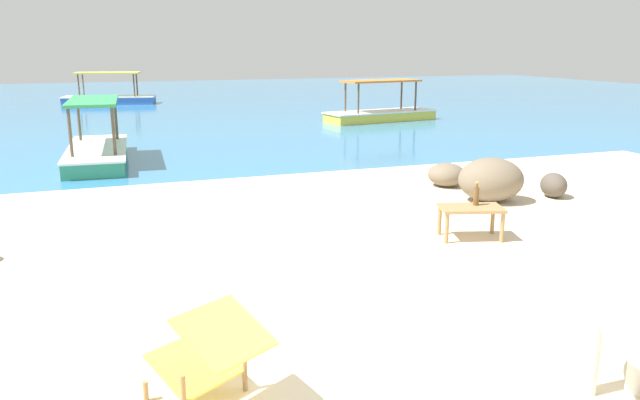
{
  "coord_description": "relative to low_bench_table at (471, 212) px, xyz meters",
  "views": [
    {
      "loc": [
        -2.2,
        -3.89,
        2.36
      ],
      "look_at": [
        0.25,
        3.0,
        0.55
      ],
      "focal_mm": 35.05,
      "sensor_mm": 36.0,
      "label": 1
    }
  ],
  "objects": [
    {
      "name": "water_surface",
      "position": [
        -2.03,
        19.54,
        -0.38
      ],
      "size": [
        60.0,
        36.0,
        0.03
      ],
      "primitive_type": "cube",
      "color": "teal",
      "rests_on": "ground"
    },
    {
      "name": "bottle",
      "position": [
        0.1,
        0.05,
        0.18
      ],
      "size": [
        0.07,
        0.07,
        0.3
      ],
      "color": "brown",
      "rests_on": "low_bench_table"
    },
    {
      "name": "low_bench_table",
      "position": [
        0.0,
        0.0,
        0.0
      ],
      "size": [
        0.85,
        0.64,
        0.4
      ],
      "rotation": [
        0.0,
        0.0,
        -0.29
      ],
      "color": "#A37A4C",
      "rests_on": "sand_beach"
    },
    {
      "name": "shore_rock_flat",
      "position": [
        1.26,
        2.68,
        -0.14
      ],
      "size": [
        0.84,
        0.86,
        0.4
      ],
      "primitive_type": "ellipsoid",
      "rotation": [
        0.0,
        0.0,
        2.09
      ],
      "color": "#756651",
      "rests_on": "sand_beach"
    },
    {
      "name": "boat_yellow",
      "position": [
        4.3,
        11.84,
        -0.09
      ],
      "size": [
        3.81,
        1.72,
        1.29
      ],
      "rotation": [
        0.0,
        0.0,
        3.3
      ],
      "color": "gold",
      "rests_on": "water_surface"
    },
    {
      "name": "deck_chair_near",
      "position": [
        -3.66,
        -2.6,
        0.05
      ],
      "size": [
        0.85,
        0.93,
        0.68
      ],
      "rotation": [
        0.0,
        0.0,
        2.1
      ],
      "color": "#A37A4C",
      "rests_on": "sand_beach"
    },
    {
      "name": "boat_green",
      "position": [
        -4.29,
        7.16,
        -0.09
      ],
      "size": [
        1.35,
        3.73,
        1.29
      ],
      "rotation": [
        0.0,
        0.0,
        4.66
      ],
      "color": "#338E66",
      "rests_on": "water_surface"
    },
    {
      "name": "sand_beach",
      "position": [
        -2.03,
        -2.46,
        -0.36
      ],
      "size": [
        18.0,
        14.0,
        0.04
      ],
      "primitive_type": "cube",
      "color": "beige",
      "rests_on": "ground"
    },
    {
      "name": "boat_blue",
      "position": [
        -3.7,
        20.99,
        -0.09
      ],
      "size": [
        3.83,
        1.9,
        1.29
      ],
      "rotation": [
        0.0,
        0.0,
        2.93
      ],
      "color": "#3866B7",
      "rests_on": "water_surface"
    },
    {
      "name": "shore_rock_large",
      "position": [
        2.44,
        1.44,
        -0.15
      ],
      "size": [
        0.55,
        0.62,
        0.39
      ],
      "primitive_type": "ellipsoid",
      "rotation": [
        0.0,
        0.0,
        1.22
      ],
      "color": "brown",
      "rests_on": "sand_beach"
    },
    {
      "name": "shore_rock_medium",
      "position": [
        1.34,
        1.53,
        -0.0
      ],
      "size": [
        1.2,
        1.09,
        0.68
      ],
      "primitive_type": "ellipsoid",
      "rotation": [
        0.0,
        0.0,
        2.79
      ],
      "color": "#756651",
      "rests_on": "sand_beach"
    }
  ]
}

